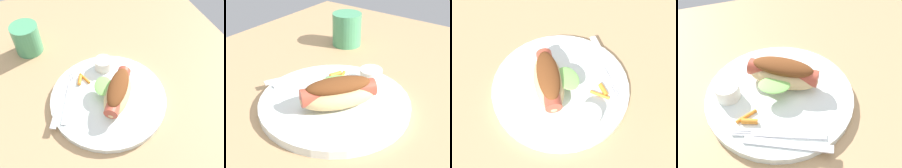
% 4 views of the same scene
% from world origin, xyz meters
% --- Properties ---
extents(ground_plane, '(1.20, 0.90, 0.02)m').
position_xyz_m(ground_plane, '(0.00, 0.00, -0.01)').
color(ground_plane, tan).
extents(plate, '(0.29, 0.29, 0.02)m').
position_xyz_m(plate, '(-0.04, 0.01, 0.01)').
color(plate, white).
rests_on(plate, ground_plane).
extents(hot_dog, '(0.15, 0.13, 0.06)m').
position_xyz_m(hot_dog, '(-0.02, 0.03, 0.04)').
color(hot_dog, '#DBB77A').
rests_on(hot_dog, plate).
extents(sauce_ramekin, '(0.05, 0.05, 0.03)m').
position_xyz_m(sauce_ramekin, '(-0.13, 0.04, 0.03)').
color(sauce_ramekin, white).
rests_on(sauce_ramekin, plate).
extents(fork, '(0.15, 0.07, 0.00)m').
position_xyz_m(fork, '(-0.07, -0.08, 0.02)').
color(fork, silver).
rests_on(fork, plate).
extents(knife, '(0.14, 0.08, 0.00)m').
position_xyz_m(knife, '(-0.06, -0.10, 0.02)').
color(knife, silver).
rests_on(knife, plate).
extents(carrot_garnish, '(0.04, 0.03, 0.01)m').
position_xyz_m(carrot_garnish, '(-0.11, -0.03, 0.02)').
color(carrot_garnish, orange).
rests_on(carrot_garnish, plate).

